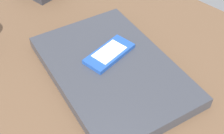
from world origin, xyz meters
TOP-DOWN VIEW (x-y plane):
  - desk_surface at (0.00, 0.00)cm, footprint 120.00×80.00cm
  - laptop_closed at (-1.71, -4.65)cm, footprint 37.33×29.74cm
  - cell_phone_on_laptop at (0.74, -6.41)cm, footprint 5.51×10.90cm

SIDE VIEW (x-z plane):
  - desk_surface at x=0.00cm, z-range 0.00..3.00cm
  - laptop_closed at x=-1.71cm, z-range 3.00..5.43cm
  - cell_phone_on_laptop at x=0.74cm, z-range 5.39..6.42cm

